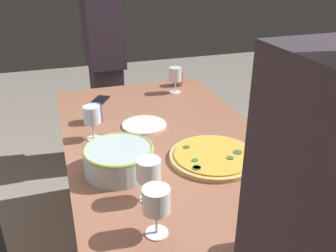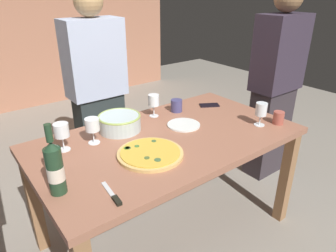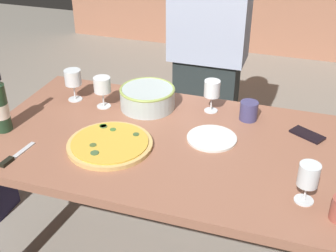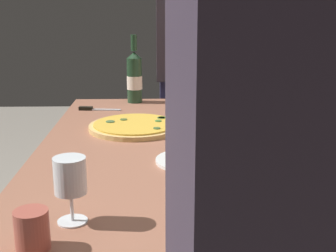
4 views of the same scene
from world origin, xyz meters
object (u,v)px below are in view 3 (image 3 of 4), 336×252
object	(u,v)px
wine_glass_far_right	(212,90)
person_guest_right	(208,56)
wine_glass_by_bottle	(102,86)
cup_ceramic	(249,111)
pizza	(110,144)
serving_bowl	(148,97)
side_plate	(212,138)
pizza_knife	(13,157)
wine_glass_near_pizza	(309,176)
dining_table	(168,158)
cell_phone	(307,135)
wine_glass_far_left	(73,79)

from	to	relation	value
wine_glass_far_right	person_guest_right	size ratio (longest dim) A/B	0.10
wine_glass_by_bottle	cup_ceramic	bearing A→B (deg)	7.60
pizza	wine_glass_by_bottle	size ratio (longest dim) A/B	2.34
pizza	cup_ceramic	bearing A→B (deg)	38.70
serving_bowl	side_plate	distance (m)	0.42
pizza	pizza_knife	xyz separation A→B (m)	(-0.33, -0.20, -0.01)
wine_glass_near_pizza	dining_table	bearing A→B (deg)	158.03
cup_ceramic	pizza_knife	world-z (taller)	cup_ceramic
dining_table	pizza_knife	bearing A→B (deg)	-149.20
wine_glass_by_bottle	pizza_knife	bearing A→B (deg)	-106.38
cell_phone	wine_glass_by_bottle	bearing A→B (deg)	121.89
cup_ceramic	pizza_knife	distance (m)	1.05
cup_ceramic	cell_phone	world-z (taller)	cup_ceramic
person_guest_right	cell_phone	bearing A→B (deg)	40.06
side_plate	person_guest_right	xyz separation A→B (m)	(-0.22, 0.82, 0.04)
dining_table	side_plate	size ratio (longest dim) A/B	7.42
wine_glass_by_bottle	cup_ceramic	xyz separation A→B (m)	(0.69, 0.09, -0.07)
wine_glass_by_bottle	wine_glass_far_left	world-z (taller)	wine_glass_far_left
wine_glass_far_right	cell_phone	distance (m)	0.47
wine_glass_by_bottle	person_guest_right	world-z (taller)	person_guest_right
person_guest_right	pizza_knife	bearing A→B (deg)	-25.37
pizza	pizza_knife	world-z (taller)	pizza
wine_glass_by_bottle	person_guest_right	size ratio (longest dim) A/B	0.10
person_guest_right	wine_glass_far_left	bearing A→B (deg)	-40.86
pizza	cell_phone	bearing A→B (deg)	23.84
wine_glass_by_bottle	cup_ceramic	distance (m)	0.70
wine_glass_far_left	person_guest_right	size ratio (longest dim) A/B	0.10
serving_bowl	pizza_knife	xyz separation A→B (m)	(-0.36, -0.58, -0.05)
cup_ceramic	serving_bowl	bearing A→B (deg)	-176.35
wine_glass_by_bottle	cup_ceramic	world-z (taller)	wine_glass_by_bottle
wine_glass_far_left	pizza_knife	size ratio (longest dim) A/B	0.82
dining_table	cup_ceramic	bearing A→B (deg)	43.98
pizza	side_plate	size ratio (longest dim) A/B	1.67
dining_table	person_guest_right	world-z (taller)	person_guest_right
wine_glass_near_pizza	cell_phone	size ratio (longest dim) A/B	1.07
pizza	side_plate	distance (m)	0.44
dining_table	pizza_knife	world-z (taller)	pizza_knife
cell_phone	person_guest_right	distance (m)	0.90
dining_table	wine_glass_near_pizza	xyz separation A→B (m)	(0.58, -0.23, 0.20)
dining_table	wine_glass_far_left	size ratio (longest dim) A/B	10.01
person_guest_right	wine_glass_near_pizza	bearing A→B (deg)	26.40
wine_glass_by_bottle	cell_phone	bearing A→B (deg)	1.61
wine_glass_far_left	pizza_knife	distance (m)	0.56
wine_glass_far_left	cell_phone	size ratio (longest dim) A/B	1.11
dining_table	person_guest_right	xyz separation A→B (m)	(-0.04, 0.88, 0.14)
person_guest_right	serving_bowl	bearing A→B (deg)	-15.89
pizza	pizza_knife	size ratio (longest dim) A/B	1.85
pizza	wine_glass_by_bottle	world-z (taller)	wine_glass_by_bottle
wine_glass_far_right	person_guest_right	bearing A→B (deg)	105.23
wine_glass_far_left	wine_glass_by_bottle	bearing A→B (deg)	-7.93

